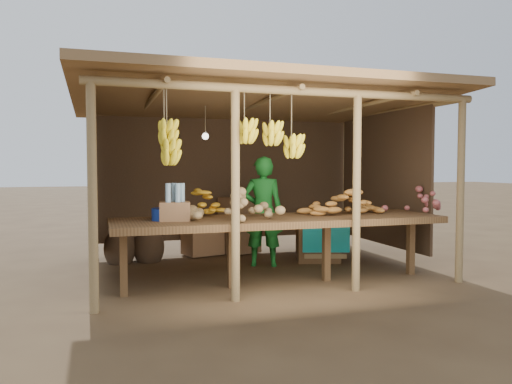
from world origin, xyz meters
name	(u,v)px	position (x,y,z in m)	size (l,w,h in m)	color
ground	(256,268)	(0.00, 0.00, 0.00)	(60.00, 60.00, 0.00)	brown
stall_structure	(250,128)	(-0.09, 0.00, 1.92)	(4.70, 3.50, 2.43)	olive
counter	(280,222)	(0.00, -0.95, 0.74)	(3.90, 1.05, 0.80)	brown
potato_heap	(236,203)	(-0.57, -1.06, 0.99)	(1.10, 0.66, 0.37)	#93774C
sweet_potato_heap	(346,200)	(0.91, -0.86, 0.98)	(0.98, 0.59, 0.36)	#AD712C
onion_heap	(421,199)	(1.90, -1.02, 0.98)	(0.86, 0.52, 0.36)	#A34F4F
banana_pile	(200,202)	(-0.88, -0.52, 0.97)	(0.61, 0.37, 0.35)	yellow
tomato_basin	(169,213)	(-1.30, -0.86, 0.88)	(0.38, 0.38, 0.20)	navy
bottle_box	(175,206)	(-1.24, -0.95, 0.96)	(0.36, 0.30, 0.42)	#8B613E
vendor	(263,211)	(0.15, 0.14, 0.77)	(0.56, 0.37, 1.53)	#1B7A27
tarp_crate	(318,239)	(1.04, 0.25, 0.33)	(0.81, 0.75, 0.80)	brown
carton_stack	(227,230)	(-0.10, 1.20, 0.39)	(1.26, 0.58, 0.88)	#8B613E
burlap_sacks	(134,244)	(-1.55, 0.94, 0.27)	(0.86, 0.45, 0.61)	#4A3522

